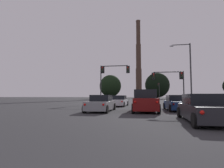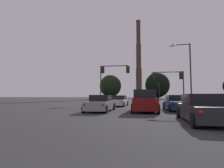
# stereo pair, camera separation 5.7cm
# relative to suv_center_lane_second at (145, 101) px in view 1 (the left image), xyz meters

# --- Properties ---
(suv_center_lane_second) EXTENTS (2.12, 4.91, 1.86)m
(suv_center_lane_second) POSITION_rel_suv_center_lane_second_xyz_m (0.00, 0.00, 0.00)
(suv_center_lane_second) COLOR maroon
(suv_center_lane_second) RESTS_ON ground_plane
(sedan_right_lane_third) EXTENTS (2.18, 4.77, 1.43)m
(sedan_right_lane_third) POSITION_rel_suv_center_lane_second_xyz_m (2.80, -5.72, -0.23)
(sedan_right_lane_third) COLOR #232328
(sedan_right_lane_third) RESTS_ON ground_plane
(sedan_right_lane_second) EXTENTS (1.99, 4.71, 1.43)m
(sedan_right_lane_second) POSITION_rel_suv_center_lane_second_xyz_m (2.95, 1.70, -0.23)
(sedan_right_lane_second) COLOR navy
(sedan_right_lane_second) RESTS_ON ground_plane
(sedan_left_lane_second) EXTENTS (2.00, 4.71, 1.43)m
(sedan_left_lane_second) POSITION_rel_suv_center_lane_second_xyz_m (-3.81, -0.21, -0.23)
(sedan_left_lane_second) COLOR gray
(sedan_left_lane_second) RESTS_ON ground_plane
(sedan_left_lane_front) EXTENTS (2.17, 4.77, 1.43)m
(sedan_left_lane_front) POSITION_rel_suv_center_lane_second_xyz_m (-3.21, 8.07, -0.23)
(sedan_left_lane_front) COLOR silver
(sedan_left_lane_front) RESTS_ON ground_plane
(traffic_light_overhead_left) EXTENTS (5.12, 0.50, 6.57)m
(traffic_light_overhead_left) POSITION_rel_suv_center_lane_second_xyz_m (-5.48, 13.74, 4.10)
(traffic_light_overhead_left) COLOR #2D2D30
(traffic_light_overhead_left) RESTS_ON ground_plane
(traffic_light_overhead_right) EXTENTS (5.13, 0.50, 5.34)m
(traffic_light_overhead_right) POSITION_rel_suv_center_lane_second_xyz_m (4.70, 13.79, 3.18)
(traffic_light_overhead_right) COLOR #2D2D30
(traffic_light_overhead_right) RESTS_ON ground_plane
(traffic_light_far_right) EXTENTS (0.78, 0.50, 6.29)m
(traffic_light_far_right) POSITION_rel_suv_center_lane_second_xyz_m (6.27, 51.05, 3.22)
(traffic_light_far_right) COLOR #2D2D30
(traffic_light_far_right) RESTS_ON ground_plane
(street_lamp) EXTENTS (2.94, 0.36, 8.93)m
(street_lamp) POSITION_rel_suv_center_lane_second_xyz_m (6.29, 10.81, 4.53)
(street_lamp) COLOR #38383A
(street_lamp) RESTS_ON ground_plane
(smokestack) EXTENTS (6.50, 6.50, 56.05)m
(smokestack) POSITION_rel_suv_center_lane_second_xyz_m (-1.64, 108.76, 21.05)
(smokestack) COLOR #3C2B22
(smokestack) RESTS_ON ground_plane
(treeline_left_mid) EXTENTS (12.14, 10.92, 13.26)m
(treeline_left_mid) POSITION_rel_suv_center_lane_second_xyz_m (7.91, 75.22, 6.09)
(treeline_left_mid) COLOR black
(treeline_left_mid) RESTS_ON ground_plane
(treeline_far_left) EXTENTS (11.37, 10.23, 12.64)m
(treeline_far_left) POSITION_rel_suv_center_lane_second_xyz_m (-16.22, 75.56, 5.94)
(treeline_far_left) COLOR black
(treeline_far_left) RESTS_ON ground_plane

